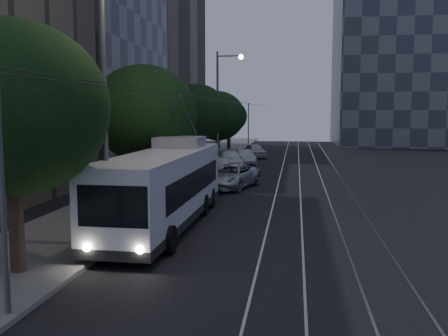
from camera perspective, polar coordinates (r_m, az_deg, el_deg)
ground at (r=21.17m, az=4.20°, el=-6.92°), size 120.00×120.00×0.00m
sidewalk at (r=41.79m, az=-4.14°, el=-0.10°), size 5.00×90.00×0.15m
tram_rails at (r=40.85m, az=9.69°, el=-0.43°), size 4.52×90.00×0.02m
overhead_wires at (r=41.06m, az=-0.73°, el=4.55°), size 2.23×90.00×6.00m
building_glass_mid at (r=47.93m, az=-17.88°, el=16.48°), size 14.40×18.40×26.80m
building_tan_far at (r=66.95m, az=-10.13°, el=17.25°), size 14.40×22.40×34.80m
building_distant_right at (r=77.65m, az=20.96°, el=11.40°), size 22.00×18.00×24.00m
trolleybus at (r=21.35m, az=-6.75°, el=-2.18°), size 2.78×12.43×5.63m
pickup_silver at (r=31.91m, az=0.75°, el=-0.94°), size 3.78×5.86×1.50m
car_white_a at (r=38.22m, az=-0.42°, el=0.29°), size 2.62×4.59×1.47m
car_white_b at (r=43.55m, az=0.65°, el=1.05°), size 3.00×5.31×1.45m
car_white_c at (r=46.32m, az=2.35°, el=1.27°), size 2.59×4.11×1.28m
car_white_d at (r=52.60m, az=3.57°, el=1.99°), size 3.10×4.57×1.44m
tree_0 at (r=15.77m, az=-23.20°, el=6.29°), size 5.71×5.71×7.59m
tree_1 at (r=26.56m, az=-9.16°, el=6.20°), size 5.59×5.59×7.32m
tree_2 at (r=31.11m, az=-7.49°, el=4.94°), size 4.67×4.67×6.18m
tree_3 at (r=40.04m, az=-3.19°, el=6.35°), size 5.05×5.05×7.06m
tree_4 at (r=50.75m, az=-0.74°, el=5.97°), size 5.58×5.58×6.89m
tree_5 at (r=59.20m, az=0.55°, el=5.93°), size 4.32×4.32×6.21m
streetlamp_near at (r=17.85m, az=-12.36°, el=11.83°), size 2.65×0.44×11.09m
streetlamp_far at (r=46.22m, az=-0.23°, el=8.13°), size 2.48×0.44×10.26m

